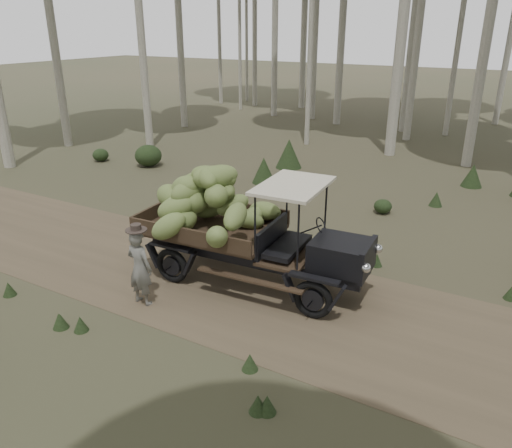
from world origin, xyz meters
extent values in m
plane|color=#473D2B|center=(0.00, 0.00, 0.00)|extent=(120.00, 120.00, 0.00)
cube|color=brown|center=(0.00, 0.00, 0.00)|extent=(70.00, 4.00, 0.01)
cube|color=black|center=(1.81, 0.59, 1.03)|extent=(1.08, 1.04, 0.56)
cube|color=black|center=(2.37, 0.63, 1.03)|extent=(0.17, 1.03, 0.64)
cube|color=black|center=(0.38, 0.51, 1.13)|extent=(0.17, 1.44, 0.56)
cube|color=#38281C|center=(-1.06, 0.42, 1.03)|extent=(2.98, 2.02, 0.08)
cube|color=#38281C|center=(-1.12, 1.34, 1.21)|extent=(2.87, 0.24, 0.33)
cube|color=#38281C|center=(-1.00, -0.50, 1.21)|extent=(2.87, 0.24, 0.33)
cube|color=#38281C|center=(-2.49, 0.33, 1.21)|extent=(0.17, 1.85, 0.33)
cube|color=beige|center=(0.82, 0.53, 2.28)|extent=(1.29, 1.81, 0.06)
cube|color=black|center=(-0.01, 0.87, 0.64)|extent=(4.72, 0.39, 0.18)
cube|color=black|center=(0.04, 0.09, 0.64)|extent=(4.72, 0.39, 0.18)
torus|color=black|center=(1.56, 1.40, 0.39)|extent=(0.79, 0.19, 0.78)
torus|color=black|center=(1.66, -0.24, 0.39)|extent=(0.79, 0.19, 0.78)
torus|color=black|center=(-1.62, 1.21, 0.39)|extent=(0.79, 0.19, 0.78)
torus|color=black|center=(-1.52, -0.43, 0.39)|extent=(0.79, 0.19, 0.78)
sphere|color=beige|center=(2.43, 1.09, 1.08)|extent=(0.18, 0.18, 0.18)
sphere|color=beige|center=(2.48, 0.17, 1.08)|extent=(0.18, 0.18, 0.18)
ellipsoid|color=olive|center=(-1.31, 0.86, 1.35)|extent=(0.92, 0.94, 0.64)
ellipsoid|color=olive|center=(-1.34, 0.26, 1.67)|extent=(0.68, 0.83, 0.68)
ellipsoid|color=olive|center=(-1.45, 0.21, 1.90)|extent=(0.81, 1.06, 0.64)
ellipsoid|color=olive|center=(-1.01, 0.29, 2.23)|extent=(0.84, 0.87, 0.49)
ellipsoid|color=olive|center=(-1.45, -0.18, 1.31)|extent=(0.87, 1.05, 0.71)
ellipsoid|color=olive|center=(-1.21, 0.61, 1.63)|extent=(0.90, 0.64, 0.59)
ellipsoid|color=olive|center=(-1.51, 0.57, 1.95)|extent=(0.73, 0.92, 0.69)
ellipsoid|color=olive|center=(-1.12, 0.40, 2.18)|extent=(0.72, 0.85, 0.57)
ellipsoid|color=olive|center=(-2.34, 0.97, 1.33)|extent=(0.89, 0.81, 0.51)
ellipsoid|color=olive|center=(-0.62, 0.61, 1.60)|extent=(0.90, 0.81, 0.66)
ellipsoid|color=olive|center=(-0.74, 0.18, 1.91)|extent=(0.89, 0.93, 0.65)
ellipsoid|color=olive|center=(-0.86, 0.45, 2.23)|extent=(0.90, 1.00, 0.54)
ellipsoid|color=olive|center=(-0.33, 0.88, 1.28)|extent=(0.62, 0.81, 0.55)
ellipsoid|color=olive|center=(-1.94, 0.20, 1.69)|extent=(0.92, 0.70, 0.60)
ellipsoid|color=olive|center=(-0.88, 0.63, 1.89)|extent=(0.99, 0.91, 0.54)
ellipsoid|color=olive|center=(-1.15, 0.54, 2.18)|extent=(0.93, 0.57, 0.49)
ellipsoid|color=olive|center=(-0.19, 1.24, 1.34)|extent=(0.79, 0.42, 0.43)
ellipsoid|color=olive|center=(-1.59, -0.09, 1.58)|extent=(1.09, 0.89, 0.78)
ellipsoid|color=olive|center=(-1.55, 0.33, 1.93)|extent=(0.64, 0.88, 0.52)
ellipsoid|color=olive|center=(-1.15, 0.49, 2.17)|extent=(0.77, 0.49, 0.44)
ellipsoid|color=olive|center=(-0.37, 0.77, 1.28)|extent=(0.94, 0.81, 0.64)
ellipsoid|color=olive|center=(-0.11, -0.10, 1.67)|extent=(0.57, 0.90, 0.63)
ellipsoid|color=olive|center=(-1.57, 0.23, 1.95)|extent=(0.96, 0.67, 0.73)
ellipsoid|color=olive|center=(-0.92, 0.55, 2.20)|extent=(0.90, 0.62, 0.56)
ellipsoid|color=olive|center=(-1.97, 0.98, 1.32)|extent=(0.79, 0.42, 0.44)
ellipsoid|color=olive|center=(-1.84, 0.40, 1.68)|extent=(0.73, 0.89, 0.57)
ellipsoid|color=olive|center=(-1.41, -0.58, 1.38)|extent=(0.96, 0.94, 0.78)
ellipsoid|color=olive|center=(-0.28, -0.51, 1.36)|extent=(0.86, 0.92, 0.72)
imported|color=#605F58|center=(-1.50, -1.42, 0.78)|extent=(0.58, 0.39, 1.56)
cylinder|color=#332923|center=(-1.50, -1.42, 1.58)|extent=(0.43, 0.43, 0.02)
cylinder|color=#332923|center=(-1.50, -1.42, 1.63)|extent=(0.22, 0.22, 0.12)
cone|color=#233319|center=(3.07, 9.98, 0.39)|extent=(0.70, 0.70, 0.77)
cone|color=#233319|center=(-3.31, 6.86, 0.45)|extent=(0.81, 0.81, 0.90)
cone|color=#233319|center=(-4.02, 4.45, 0.44)|extent=(0.79, 0.79, 0.88)
ellipsoid|color=#233319|center=(-10.43, 6.15, 0.26)|extent=(0.63, 0.63, 0.50)
ellipsoid|color=#233319|center=(-4.28, 5.66, 0.23)|extent=(0.55, 0.55, 0.44)
cone|color=#233319|center=(2.41, 7.36, 0.22)|extent=(0.40, 0.40, 0.45)
ellipsoid|color=#233319|center=(1.18, 5.94, 0.21)|extent=(0.52, 0.52, 0.41)
ellipsoid|color=#233319|center=(-8.24, 6.53, 0.42)|extent=(1.03, 1.03, 0.82)
cone|color=#233319|center=(-3.41, 9.04, 0.55)|extent=(1.00, 1.00, 1.11)
cone|color=#233319|center=(-2.19, -2.83, 0.15)|extent=(0.27, 0.27, 0.30)
cone|color=#233319|center=(0.01, 2.59, 0.15)|extent=(0.27, 0.27, 0.30)
cone|color=#233319|center=(-1.81, -2.72, 0.15)|extent=(0.27, 0.27, 0.30)
cone|color=#233319|center=(-2.22, -2.84, 0.15)|extent=(0.27, 0.27, 0.30)
cone|color=#233319|center=(-4.07, -2.55, 0.15)|extent=(0.27, 0.27, 0.30)
cone|color=#233319|center=(-1.75, 2.25, 0.15)|extent=(0.27, 0.27, 0.30)
cone|color=#233319|center=(1.40, -2.14, 0.15)|extent=(0.27, 0.27, 0.30)
cone|color=#233319|center=(2.06, 2.50, 0.15)|extent=(0.27, 0.27, 0.30)
cone|color=#233319|center=(-3.30, 2.72, 0.15)|extent=(0.27, 0.27, 0.30)
cone|color=#233319|center=(4.86, 2.38, 0.15)|extent=(0.27, 0.27, 0.30)
cone|color=#233319|center=(-1.32, 2.75, 0.15)|extent=(0.27, 0.27, 0.30)
cone|color=#233319|center=(1.98, -2.90, 0.15)|extent=(0.27, 0.27, 0.30)
cone|color=#233319|center=(2.10, -2.84, 0.15)|extent=(0.27, 0.27, 0.30)
camera|label=1|loc=(4.75, -7.81, 5.19)|focal=35.00mm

